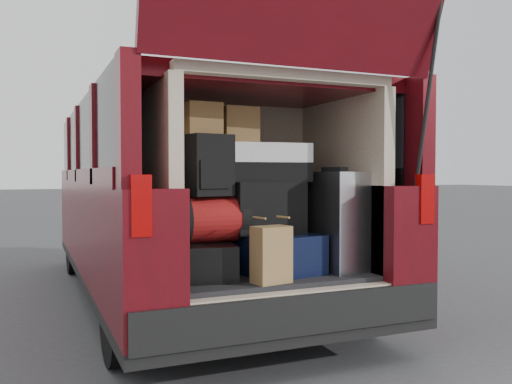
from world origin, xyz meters
TOP-DOWN VIEW (x-y plane):
  - ground at (0.00, 0.00)m, footprint 80.00×80.00m
  - minivan at (0.00, 1.86)m, footprint 1.90×5.35m
  - load_floor at (0.00, 0.28)m, footprint 1.24×1.05m
  - black_hardshell at (-0.41, 0.17)m, footprint 0.46×0.57m
  - navy_hardshell at (0.06, 0.15)m, footprint 0.55×0.63m
  - silver_roller at (0.47, 0.07)m, footprint 0.32×0.46m
  - kraft_bag at (-0.09, -0.16)m, footprint 0.23×0.17m
  - red_duffel at (-0.34, 0.17)m, footprint 0.43×0.28m
  - black_soft_case at (0.03, 0.18)m, footprint 0.46×0.28m
  - backpack at (-0.36, 0.13)m, footprint 0.28×0.20m
  - twotone_duffel at (0.03, 0.20)m, footprint 0.56×0.32m
  - grocery_sack_lower at (-0.39, 0.18)m, footprint 0.22×0.18m
  - grocery_sack_upper at (-0.13, 0.26)m, footprint 0.24×0.20m

SIDE VIEW (x-z plane):
  - ground at x=0.00m, z-range 0.00..0.00m
  - load_floor at x=0.00m, z-range 0.00..0.55m
  - black_hardshell at x=-0.41m, z-range 0.55..0.76m
  - navy_hardshell at x=0.06m, z-range 0.55..0.80m
  - kraft_bag at x=-0.09m, z-range 0.55..0.88m
  - silver_roller at x=0.47m, z-range 0.55..1.19m
  - red_duffel at x=-0.34m, z-range 0.76..1.04m
  - minivan at x=0.00m, z-range -0.47..2.29m
  - black_soft_case at x=0.03m, z-range 0.80..1.12m
  - backpack at x=-0.36m, z-range 1.04..1.41m
  - twotone_duffel at x=0.03m, z-range 1.12..1.37m
  - grocery_sack_upper at x=-0.13m, z-range 1.37..1.59m
  - grocery_sack_lower at x=-0.39m, z-range 1.41..1.60m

